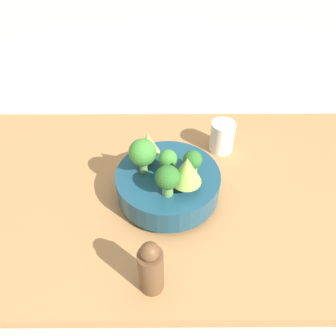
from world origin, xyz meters
TOP-DOWN VIEW (x-y plane):
  - ground_plane at (0.00, 0.00)m, footprint 6.00×6.00m
  - table at (0.00, 0.00)m, footprint 1.19×0.69m
  - bowl at (0.01, 0.03)m, footprint 0.26×0.26m
  - romanesco_piece_near at (0.05, -0.02)m, footprint 0.06×0.06m
  - broccoli_floret_left at (-0.05, 0.03)m, footprint 0.05×0.05m
  - broccoli_floret_back at (0.01, 0.09)m, footprint 0.06×0.06m
  - broccoli_floret_right at (0.07, 0.02)m, footprint 0.07×0.07m
  - romanesco_piece_far at (-0.03, 0.08)m, footprint 0.07×0.07m
  - broccoli_floret_center at (0.01, 0.03)m, footprint 0.04×0.04m
  - cup at (-0.15, -0.16)m, footprint 0.07×0.07m
  - pepper_mill at (0.04, 0.27)m, footprint 0.05×0.05m

SIDE VIEW (x-z plane):
  - ground_plane at x=0.00m, z-range 0.00..0.00m
  - table at x=0.00m, z-range 0.00..0.03m
  - bowl at x=0.01m, z-range 0.04..0.12m
  - cup at x=-0.15m, z-range 0.03..0.13m
  - pepper_mill at x=0.04m, z-range 0.03..0.17m
  - broccoli_floret_left at x=-0.05m, z-range 0.12..0.18m
  - broccoli_floret_center at x=0.01m, z-range 0.12..0.19m
  - broccoli_floret_back at x=0.01m, z-range 0.12..0.20m
  - romanesco_piece_near at x=0.05m, z-range 0.12..0.21m
  - romanesco_piece_far at x=-0.03m, z-range 0.12..0.22m
  - broccoli_floret_right at x=0.07m, z-range 0.12..0.22m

